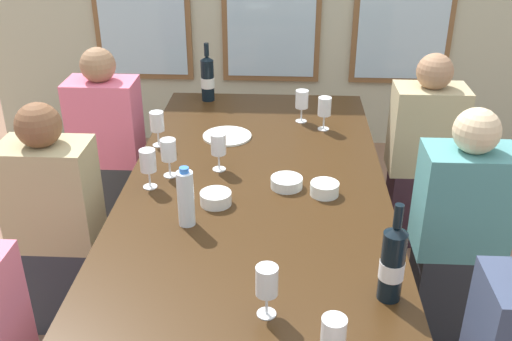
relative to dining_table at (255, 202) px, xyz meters
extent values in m
plane|color=#876149|center=(0.00, 0.00, -0.68)|extent=(12.00, 12.00, 0.00)
cube|color=#37220E|center=(0.00, 0.00, 0.04)|extent=(1.12, 2.36, 0.04)
cube|color=#37220E|center=(-0.46, 1.08, -0.33)|extent=(0.07, 0.07, 0.70)
cube|color=#37220E|center=(0.46, 1.08, -0.33)|extent=(0.07, 0.07, 0.70)
cylinder|color=white|center=(-0.17, 0.54, 0.07)|extent=(0.25, 0.25, 0.01)
cylinder|color=black|center=(-0.33, 1.06, 0.18)|extent=(0.07, 0.08, 0.24)
cone|color=black|center=(-0.33, 1.06, 0.31)|extent=(0.07, 0.08, 0.02)
cylinder|color=black|center=(-0.33, 1.06, 0.36)|extent=(0.03, 0.03, 0.08)
cylinder|color=silver|center=(-0.33, 1.06, 0.17)|extent=(0.08, 0.08, 0.06)
cylinder|color=black|center=(0.46, -0.68, 0.18)|extent=(0.07, 0.07, 0.24)
cone|color=black|center=(0.46, -0.68, 0.31)|extent=(0.07, 0.07, 0.02)
cylinder|color=black|center=(0.46, -0.68, 0.36)|extent=(0.03, 0.03, 0.08)
cylinder|color=silver|center=(0.46, -0.68, 0.17)|extent=(0.08, 0.08, 0.06)
cylinder|color=white|center=(0.29, -0.03, 0.09)|extent=(0.12, 0.12, 0.05)
cylinder|color=white|center=(0.13, 0.02, 0.09)|extent=(0.14, 0.14, 0.04)
cylinder|color=white|center=(-0.15, -0.13, 0.09)|extent=(0.13, 0.13, 0.05)
cylinder|color=white|center=(-0.24, -0.29, 0.17)|extent=(0.06, 0.06, 0.22)
cylinder|color=blue|center=(-0.24, -0.29, 0.29)|extent=(0.04, 0.04, 0.02)
cylinder|color=white|center=(0.32, 0.66, 0.06)|extent=(0.06, 0.06, 0.00)
cylinder|color=white|center=(0.32, 0.66, 0.10)|extent=(0.01, 0.01, 0.07)
cylinder|color=white|center=(0.32, 0.66, 0.19)|extent=(0.07, 0.07, 0.09)
cylinder|color=white|center=(0.21, 0.76, 0.06)|extent=(0.06, 0.06, 0.00)
cylinder|color=white|center=(0.21, 0.76, 0.10)|extent=(0.01, 0.01, 0.07)
cylinder|color=white|center=(0.21, 0.76, 0.19)|extent=(0.07, 0.07, 0.09)
cylinder|color=white|center=(-0.38, 0.10, 0.06)|extent=(0.06, 0.06, 0.00)
cylinder|color=white|center=(-0.38, 0.10, 0.10)|extent=(0.01, 0.01, 0.07)
cylinder|color=white|center=(-0.38, 0.10, 0.19)|extent=(0.07, 0.07, 0.09)
cylinder|color=white|center=(-0.45, -0.01, 0.06)|extent=(0.06, 0.06, 0.00)
cylinder|color=white|center=(-0.45, -0.01, 0.10)|extent=(0.01, 0.01, 0.07)
cylinder|color=white|center=(-0.45, -0.01, 0.19)|extent=(0.07, 0.07, 0.09)
cylinder|color=white|center=(0.08, -0.79, 0.06)|extent=(0.06, 0.06, 0.00)
cylinder|color=white|center=(0.08, -0.79, 0.10)|extent=(0.01, 0.01, 0.07)
cylinder|color=white|center=(0.08, -0.79, 0.19)|extent=(0.07, 0.07, 0.09)
cylinder|color=maroon|center=(0.08, -0.79, 0.16)|extent=(0.06, 0.06, 0.03)
cylinder|color=white|center=(-0.50, 0.42, 0.06)|extent=(0.06, 0.06, 0.00)
cylinder|color=white|center=(-0.50, 0.42, 0.10)|extent=(0.01, 0.01, 0.07)
cylinder|color=white|center=(-0.50, 0.42, 0.19)|extent=(0.07, 0.07, 0.09)
cylinder|color=maroon|center=(-0.50, 0.42, 0.16)|extent=(0.06, 0.06, 0.02)
cylinder|color=white|center=(-0.17, 0.17, 0.06)|extent=(0.06, 0.06, 0.00)
cylinder|color=white|center=(-0.17, 0.17, 0.10)|extent=(0.01, 0.01, 0.07)
cylinder|color=white|center=(-0.17, 0.17, 0.19)|extent=(0.07, 0.07, 0.09)
cylinder|color=#590C19|center=(-0.17, 0.17, 0.16)|extent=(0.06, 0.06, 0.04)
cylinder|color=white|center=(0.26, -1.00, 0.19)|extent=(0.07, 0.07, 0.09)
cube|color=#35373B|center=(-0.88, 0.82, -0.45)|extent=(0.32, 0.24, 0.45)
cube|color=pink|center=(-0.88, 0.82, 0.01)|extent=(0.38, 0.24, 0.48)
sphere|color=#976F4E|center=(-0.88, 0.82, 0.34)|extent=(0.19, 0.19, 0.19)
cube|color=#38212C|center=(0.88, 0.80, -0.45)|extent=(0.32, 0.24, 0.45)
cube|color=tan|center=(0.88, 0.80, 0.01)|extent=(0.38, 0.24, 0.48)
sphere|color=#A37656|center=(0.88, 0.80, 0.34)|extent=(0.19, 0.19, 0.19)
cube|color=#2F333B|center=(-0.88, -0.01, -0.45)|extent=(0.32, 0.24, 0.45)
cube|color=tan|center=(-0.88, -0.01, 0.01)|extent=(0.38, 0.24, 0.48)
sphere|color=brown|center=(-0.88, -0.01, 0.34)|extent=(0.19, 0.19, 0.19)
cube|color=#292C32|center=(0.88, 0.03, -0.45)|extent=(0.32, 0.24, 0.45)
cube|color=teal|center=(0.88, 0.03, 0.01)|extent=(0.38, 0.24, 0.48)
sphere|color=beige|center=(0.88, 0.03, 0.34)|extent=(0.19, 0.19, 0.19)
camera|label=1|loc=(0.12, -2.18, 1.27)|focal=41.45mm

